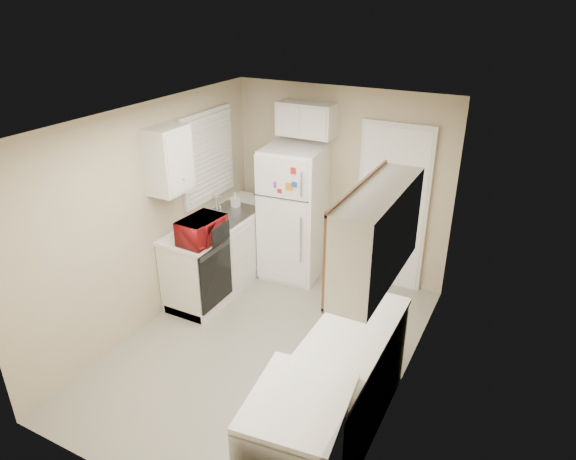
% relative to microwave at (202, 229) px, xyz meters
% --- Properties ---
extents(floor, '(3.80, 3.80, 0.00)m').
position_rel_microwave_xyz_m(floor, '(0.94, -0.27, -1.05)').
color(floor, '#ACA895').
rests_on(floor, ground).
extents(ceiling, '(3.80, 3.80, 0.00)m').
position_rel_microwave_xyz_m(ceiling, '(0.94, -0.27, 1.35)').
color(ceiling, white).
rests_on(ceiling, floor).
extents(wall_left, '(3.80, 3.80, 0.00)m').
position_rel_microwave_xyz_m(wall_left, '(-0.46, -0.27, 0.15)').
color(wall_left, '#BDAD8B').
rests_on(wall_left, floor).
extents(wall_right, '(3.80, 3.80, 0.00)m').
position_rel_microwave_xyz_m(wall_right, '(2.34, -0.27, 0.15)').
color(wall_right, '#BDAD8B').
rests_on(wall_right, floor).
extents(wall_back, '(2.80, 2.80, 0.00)m').
position_rel_microwave_xyz_m(wall_back, '(0.94, 1.63, 0.15)').
color(wall_back, '#BDAD8B').
rests_on(wall_back, floor).
extents(wall_front, '(2.80, 2.80, 0.00)m').
position_rel_microwave_xyz_m(wall_front, '(0.94, -2.17, 0.15)').
color(wall_front, '#BDAD8B').
rests_on(wall_front, floor).
extents(left_counter, '(0.60, 1.80, 0.90)m').
position_rel_microwave_xyz_m(left_counter, '(-0.16, 0.63, -0.60)').
color(left_counter, silver).
rests_on(left_counter, floor).
extents(dishwasher, '(0.03, 0.58, 0.72)m').
position_rel_microwave_xyz_m(dishwasher, '(0.13, 0.03, -0.56)').
color(dishwasher, black).
rests_on(dishwasher, floor).
extents(sink, '(0.54, 0.74, 0.16)m').
position_rel_microwave_xyz_m(sink, '(-0.16, 0.78, -0.19)').
color(sink, gray).
rests_on(sink, left_counter).
extents(microwave, '(0.52, 0.31, 0.34)m').
position_rel_microwave_xyz_m(microwave, '(0.00, 0.00, 0.00)').
color(microwave, maroon).
rests_on(microwave, left_counter).
extents(soap_bottle, '(0.11, 0.11, 0.20)m').
position_rel_microwave_xyz_m(soap_bottle, '(-0.21, 1.00, -0.05)').
color(soap_bottle, white).
rests_on(soap_bottle, left_counter).
extents(window_blinds, '(0.10, 0.98, 1.08)m').
position_rel_microwave_xyz_m(window_blinds, '(-0.42, 0.78, 0.55)').
color(window_blinds, silver).
rests_on(window_blinds, wall_left).
extents(upper_cabinet_left, '(0.30, 0.45, 0.70)m').
position_rel_microwave_xyz_m(upper_cabinet_left, '(-0.31, -0.05, 0.75)').
color(upper_cabinet_left, silver).
rests_on(upper_cabinet_left, wall_left).
extents(refrigerator, '(0.76, 0.74, 1.70)m').
position_rel_microwave_xyz_m(refrigerator, '(0.48, 1.27, -0.20)').
color(refrigerator, white).
rests_on(refrigerator, floor).
extents(cabinet_over_fridge, '(0.70, 0.30, 0.40)m').
position_rel_microwave_xyz_m(cabinet_over_fridge, '(0.54, 1.48, 0.95)').
color(cabinet_over_fridge, silver).
rests_on(cabinet_over_fridge, wall_back).
extents(interior_door, '(0.86, 0.06, 2.08)m').
position_rel_microwave_xyz_m(interior_door, '(1.64, 1.59, -0.03)').
color(interior_door, white).
rests_on(interior_door, floor).
extents(right_counter, '(0.60, 2.00, 0.90)m').
position_rel_microwave_xyz_m(right_counter, '(2.04, -1.07, -0.60)').
color(right_counter, silver).
rests_on(right_counter, floor).
extents(stove, '(0.73, 0.86, 0.97)m').
position_rel_microwave_xyz_m(stove, '(2.01, -1.70, -0.57)').
color(stove, white).
rests_on(stove, floor).
extents(upper_cabinet_right, '(0.30, 1.20, 0.70)m').
position_rel_microwave_xyz_m(upper_cabinet_right, '(2.19, -0.77, 0.75)').
color(upper_cabinet_right, silver).
rests_on(upper_cabinet_right, wall_right).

